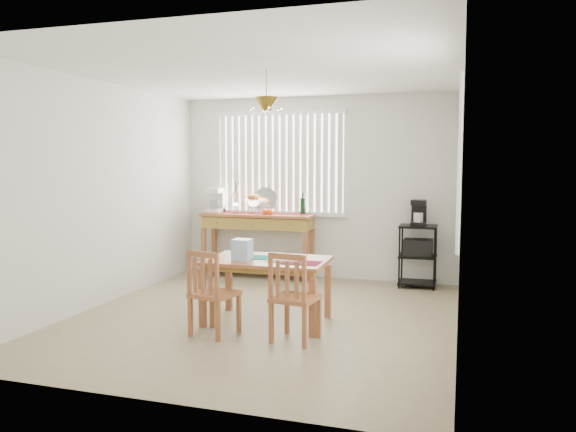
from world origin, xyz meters
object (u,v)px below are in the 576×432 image
(wire_cart, at_px, (418,250))
(chair_left, at_px, (212,293))
(cart_items, at_px, (419,213))
(chair_right, at_px, (294,298))
(dining_table, at_px, (267,266))
(sideboard, at_px, (258,229))

(wire_cart, bearing_deg, chair_left, -122.14)
(cart_items, xyz_separation_m, chair_right, (-0.92, -2.72, -0.57))
(cart_items, height_order, chair_left, cart_items)
(dining_table, xyz_separation_m, chair_left, (-0.36, -0.58, -0.18))
(wire_cart, height_order, cart_items, cart_items)
(wire_cart, xyz_separation_m, cart_items, (0.00, 0.01, 0.49))
(chair_left, relative_size, chair_right, 0.98)
(wire_cart, bearing_deg, dining_table, -122.27)
(dining_table, bearing_deg, chair_right, -50.03)
(cart_items, height_order, dining_table, cart_items)
(chair_left, bearing_deg, wire_cart, 57.86)
(sideboard, distance_m, cart_items, 2.29)
(dining_table, distance_m, chair_right, 0.72)
(sideboard, bearing_deg, wire_cart, 0.05)
(cart_items, distance_m, chair_left, 3.30)
(dining_table, height_order, chair_right, chair_right)
(wire_cart, distance_m, chair_right, 2.86)
(wire_cart, bearing_deg, chair_right, -108.77)
(chair_right, bearing_deg, chair_left, -177.11)
(cart_items, xyz_separation_m, dining_table, (-1.37, -2.18, -0.40))
(sideboard, xyz_separation_m, chair_right, (1.35, -2.71, -0.28))
(sideboard, height_order, chair_left, sideboard)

